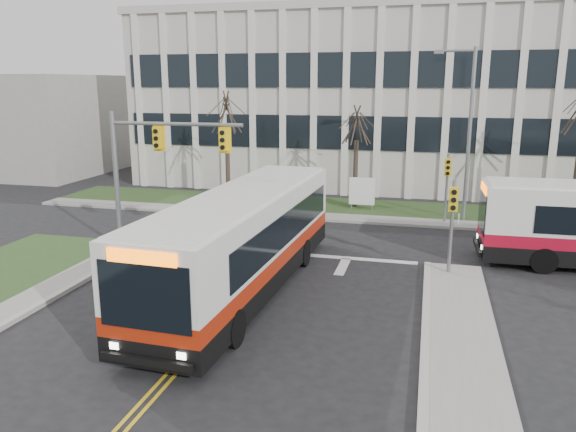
# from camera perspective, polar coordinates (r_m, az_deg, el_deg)

# --- Properties ---
(ground) EXTENTS (120.00, 120.00, 0.00)m
(ground) POSITION_cam_1_polar(r_m,az_deg,el_deg) (17.77, -7.79, -11.37)
(ground) COLOR black
(ground) RESTS_ON ground
(sidewalk_cross) EXTENTS (44.00, 1.60, 0.14)m
(sidewalk_cross) POSITION_cam_1_polar(r_m,az_deg,el_deg) (31.02, 11.53, -0.55)
(sidewalk_cross) COLOR #9E9B93
(sidewalk_cross) RESTS_ON ground
(building_lawn) EXTENTS (44.00, 5.00, 0.12)m
(building_lawn) POSITION_cam_1_polar(r_m,az_deg,el_deg) (33.75, 11.77, 0.54)
(building_lawn) COLOR #2C4B20
(building_lawn) RESTS_ON ground
(office_building) EXTENTS (40.00, 16.00, 12.00)m
(office_building) POSITION_cam_1_polar(r_m,az_deg,el_deg) (44.96, 12.87, 11.28)
(office_building) COLOR #BCB8AE
(office_building) RESTS_ON ground
(building_annex) EXTENTS (12.00, 12.00, 8.00)m
(building_annex) POSITION_cam_1_polar(r_m,az_deg,el_deg) (52.18, -24.28, 8.50)
(building_annex) COLOR #9E9B93
(building_annex) RESTS_ON ground
(mast_arm_signal) EXTENTS (6.11, 0.38, 6.20)m
(mast_arm_signal) POSITION_cam_1_polar(r_m,az_deg,el_deg) (25.24, -13.96, 5.84)
(mast_arm_signal) COLOR slate
(mast_arm_signal) RESTS_ON ground
(signal_pole_near) EXTENTS (0.34, 0.39, 3.80)m
(signal_pole_near) POSITION_cam_1_polar(r_m,az_deg,el_deg) (22.39, 16.36, 0.19)
(signal_pole_near) COLOR slate
(signal_pole_near) RESTS_ON ground
(signal_pole_far) EXTENTS (0.34, 0.39, 3.80)m
(signal_pole_far) POSITION_cam_1_polar(r_m,az_deg,el_deg) (30.73, 15.87, 3.71)
(signal_pole_far) COLOR slate
(signal_pole_far) RESTS_ON ground
(streetlight) EXTENTS (2.15, 0.25, 9.20)m
(streetlight) POSITION_cam_1_polar(r_m,az_deg,el_deg) (31.25, 17.69, 8.72)
(streetlight) COLOR slate
(streetlight) RESTS_ON ground
(directory_sign) EXTENTS (1.50, 0.12, 2.00)m
(directory_sign) POSITION_cam_1_polar(r_m,az_deg,el_deg) (33.22, 7.51, 2.47)
(directory_sign) COLOR slate
(directory_sign) RESTS_ON ground
(tree_left) EXTENTS (1.80, 1.80, 7.70)m
(tree_left) POSITION_cam_1_polar(r_m,az_deg,el_deg) (35.16, -6.27, 10.24)
(tree_left) COLOR #42352B
(tree_left) RESTS_ON ground
(tree_mid) EXTENTS (1.80, 1.80, 6.82)m
(tree_mid) POSITION_cam_1_polar(r_m,az_deg,el_deg) (33.48, 6.99, 8.98)
(tree_mid) COLOR #42352B
(tree_mid) RESTS_ON ground
(bus_main) EXTENTS (3.51, 13.55, 3.58)m
(bus_main) POSITION_cam_1_polar(r_m,az_deg,el_deg) (20.19, -4.52, -2.80)
(bus_main) COLOR silver
(bus_main) RESTS_ON ground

